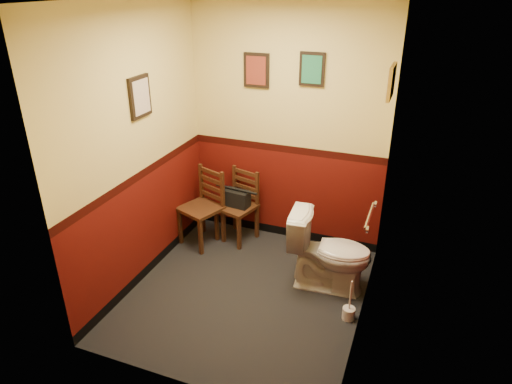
% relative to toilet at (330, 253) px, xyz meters
% --- Properties ---
extents(floor, '(2.20, 2.40, 0.00)m').
position_rel_toilet_xyz_m(floor, '(-0.72, -0.40, -0.40)').
color(floor, black).
rests_on(floor, ground).
extents(wall_back, '(2.20, 0.00, 2.70)m').
position_rel_toilet_xyz_m(wall_back, '(-0.72, 0.80, 0.95)').
color(wall_back, '#500E09').
rests_on(wall_back, ground).
extents(wall_front, '(2.20, 0.00, 2.70)m').
position_rel_toilet_xyz_m(wall_front, '(-0.72, -1.60, 0.95)').
color(wall_front, '#500E09').
rests_on(wall_front, ground).
extents(wall_left, '(0.00, 2.40, 2.70)m').
position_rel_toilet_xyz_m(wall_left, '(-1.82, -0.40, 0.95)').
color(wall_left, '#500E09').
rests_on(wall_left, ground).
extents(wall_right, '(0.00, 2.40, 2.70)m').
position_rel_toilet_xyz_m(wall_right, '(0.38, -0.40, 0.95)').
color(wall_right, '#500E09').
rests_on(wall_right, ground).
extents(grab_bar, '(0.05, 0.56, 0.06)m').
position_rel_toilet_xyz_m(grab_bar, '(0.35, -0.15, 0.55)').
color(grab_bar, silver).
rests_on(grab_bar, wall_right).
extents(framed_print_back_a, '(0.28, 0.04, 0.36)m').
position_rel_toilet_xyz_m(framed_print_back_a, '(-1.07, 0.78, 1.55)').
color(framed_print_back_a, black).
rests_on(framed_print_back_a, wall_back).
extents(framed_print_back_b, '(0.26, 0.04, 0.34)m').
position_rel_toilet_xyz_m(framed_print_back_b, '(-0.47, 0.78, 1.60)').
color(framed_print_back_b, black).
rests_on(framed_print_back_b, wall_back).
extents(framed_print_left, '(0.04, 0.30, 0.38)m').
position_rel_toilet_xyz_m(framed_print_left, '(-1.80, -0.30, 1.45)').
color(framed_print_left, black).
rests_on(framed_print_left, wall_left).
extents(framed_print_right, '(0.04, 0.34, 0.28)m').
position_rel_toilet_xyz_m(framed_print_right, '(0.36, 0.20, 1.65)').
color(framed_print_right, olive).
rests_on(framed_print_right, wall_right).
extents(toilet, '(0.85, 0.51, 0.80)m').
position_rel_toilet_xyz_m(toilet, '(0.00, 0.00, 0.00)').
color(toilet, white).
rests_on(toilet, floor).
extents(toilet_brush, '(0.12, 0.12, 0.42)m').
position_rel_toilet_xyz_m(toilet_brush, '(0.29, -0.41, -0.33)').
color(toilet_brush, silver).
rests_on(toilet_brush, floor).
extents(chair_left, '(0.54, 0.54, 0.89)m').
position_rel_toilet_xyz_m(chair_left, '(-1.56, 0.34, 0.05)').
color(chair_left, '#532D18').
rests_on(chair_left, floor).
extents(chair_right, '(0.49, 0.49, 0.84)m').
position_rel_toilet_xyz_m(chair_right, '(-1.21, 0.57, 0.02)').
color(chair_right, '#532D18').
rests_on(chair_right, floor).
extents(handbag, '(0.32, 0.19, 0.22)m').
position_rel_toilet_xyz_m(handbag, '(-1.22, 0.53, 0.14)').
color(handbag, black).
rests_on(handbag, chair_right).
extents(tp_stack, '(0.22, 0.13, 0.38)m').
position_rel_toilet_xyz_m(tp_stack, '(-0.44, 0.54, -0.24)').
color(tp_stack, silver).
rests_on(tp_stack, floor).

